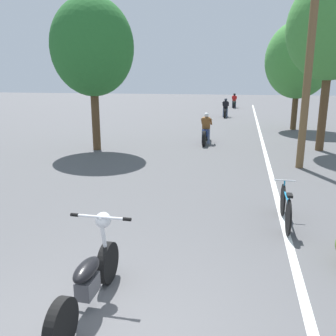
{
  "coord_description": "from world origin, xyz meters",
  "views": [
    {
      "loc": [
        1.54,
        -3.0,
        2.91
      ],
      "look_at": [
        -0.08,
        4.68,
        0.9
      ],
      "focal_mm": 38.0,
      "sensor_mm": 36.0,
      "label": 1
    }
  ],
  "objects_px": {
    "utility_pole": "(309,67)",
    "motorcycle_rider_lead": "(206,132)",
    "roadside_tree_right_near": "(332,29)",
    "bicycle_parked": "(286,207)",
    "roadside_tree_left": "(92,48)",
    "roadside_tree_right_far": "(299,60)",
    "motorcycle_foreground": "(89,278)",
    "motorcycle_rider_far": "(234,102)",
    "motorcycle_rider_mid": "(225,110)"
  },
  "relations": [
    {
      "from": "roadside_tree_right_far",
      "to": "motorcycle_rider_mid",
      "type": "height_order",
      "value": "roadside_tree_right_far"
    },
    {
      "from": "motorcycle_rider_far",
      "to": "bicycle_parked",
      "type": "xyz_separation_m",
      "value": [
        1.88,
        -28.74,
        -0.16
      ]
    },
    {
      "from": "motorcycle_rider_lead",
      "to": "motorcycle_rider_mid",
      "type": "relative_size",
      "value": 1.04
    },
    {
      "from": "motorcycle_foreground",
      "to": "bicycle_parked",
      "type": "height_order",
      "value": "motorcycle_foreground"
    },
    {
      "from": "roadside_tree_right_far",
      "to": "utility_pole",
      "type": "bearing_deg",
      "value": -95.68
    },
    {
      "from": "utility_pole",
      "to": "bicycle_parked",
      "type": "relative_size",
      "value": 3.63
    },
    {
      "from": "motorcycle_foreground",
      "to": "motorcycle_rider_mid",
      "type": "relative_size",
      "value": 0.95
    },
    {
      "from": "motorcycle_rider_mid",
      "to": "roadside_tree_right_far",
      "type": "bearing_deg",
      "value": -54.52
    },
    {
      "from": "motorcycle_rider_mid",
      "to": "bicycle_parked",
      "type": "bearing_deg",
      "value": -83.56
    },
    {
      "from": "motorcycle_rider_lead",
      "to": "bicycle_parked",
      "type": "height_order",
      "value": "motorcycle_rider_lead"
    },
    {
      "from": "roadside_tree_left",
      "to": "bicycle_parked",
      "type": "distance_m",
      "value": 10.07
    },
    {
      "from": "roadside_tree_right_far",
      "to": "motorcycle_rider_mid",
      "type": "xyz_separation_m",
      "value": [
        -4.16,
        5.84,
        -3.29
      ]
    },
    {
      "from": "motorcycle_rider_far",
      "to": "bicycle_parked",
      "type": "height_order",
      "value": "motorcycle_rider_far"
    },
    {
      "from": "motorcycle_rider_lead",
      "to": "roadside_tree_right_far",
      "type": "bearing_deg",
      "value": 50.61
    },
    {
      "from": "roadside_tree_right_far",
      "to": "motorcycle_rider_far",
      "type": "height_order",
      "value": "roadside_tree_right_far"
    },
    {
      "from": "motorcycle_foreground",
      "to": "motorcycle_rider_lead",
      "type": "bearing_deg",
      "value": 89.03
    },
    {
      "from": "roadside_tree_right_near",
      "to": "roadside_tree_left",
      "type": "height_order",
      "value": "roadside_tree_right_near"
    },
    {
      "from": "roadside_tree_right_near",
      "to": "motorcycle_rider_mid",
      "type": "height_order",
      "value": "roadside_tree_right_near"
    },
    {
      "from": "utility_pole",
      "to": "motorcycle_foreground",
      "type": "bearing_deg",
      "value": -114.06
    },
    {
      "from": "utility_pole",
      "to": "motorcycle_rider_lead",
      "type": "height_order",
      "value": "utility_pole"
    },
    {
      "from": "motorcycle_rider_mid",
      "to": "motorcycle_rider_far",
      "type": "relative_size",
      "value": 1.0
    },
    {
      "from": "roadside_tree_right_near",
      "to": "bicycle_parked",
      "type": "relative_size",
      "value": 3.87
    },
    {
      "from": "motorcycle_rider_far",
      "to": "bicycle_parked",
      "type": "distance_m",
      "value": 28.8
    },
    {
      "from": "roadside_tree_left",
      "to": "motorcycle_rider_lead",
      "type": "height_order",
      "value": "roadside_tree_left"
    },
    {
      "from": "utility_pole",
      "to": "motorcycle_rider_lead",
      "type": "xyz_separation_m",
      "value": [
        -3.51,
        3.87,
        -2.69
      ]
    },
    {
      "from": "roadside_tree_right_near",
      "to": "motorcycle_rider_far",
      "type": "bearing_deg",
      "value": 101.17
    },
    {
      "from": "utility_pole",
      "to": "roadside_tree_right_far",
      "type": "xyz_separation_m",
      "value": [
        0.92,
        9.28,
        0.61
      ]
    },
    {
      "from": "roadside_tree_left",
      "to": "motorcycle_rider_mid",
      "type": "xyz_separation_m",
      "value": [
        4.53,
        13.64,
        -3.5
      ]
    },
    {
      "from": "utility_pole",
      "to": "roadside_tree_right_near",
      "type": "xyz_separation_m",
      "value": [
        1.21,
        3.19,
        1.48
      ]
    },
    {
      "from": "roadside_tree_left",
      "to": "motorcycle_rider_lead",
      "type": "relative_size",
      "value": 2.73
    },
    {
      "from": "roadside_tree_right_near",
      "to": "motorcycle_foreground",
      "type": "height_order",
      "value": "roadside_tree_right_near"
    },
    {
      "from": "roadside_tree_right_far",
      "to": "bicycle_parked",
      "type": "bearing_deg",
      "value": -97.57
    },
    {
      "from": "roadside_tree_right_near",
      "to": "roadside_tree_left",
      "type": "relative_size",
      "value": 1.12
    },
    {
      "from": "motorcycle_rider_mid",
      "to": "motorcycle_rider_far",
      "type": "xyz_separation_m",
      "value": [
        0.39,
        8.63,
        0.01
      ]
    },
    {
      "from": "roadside_tree_right_far",
      "to": "bicycle_parked",
      "type": "height_order",
      "value": "roadside_tree_right_far"
    },
    {
      "from": "roadside_tree_right_far",
      "to": "motorcycle_rider_far",
      "type": "xyz_separation_m",
      "value": [
        -3.77,
        14.48,
        -3.28
      ]
    },
    {
      "from": "roadside_tree_right_far",
      "to": "motorcycle_rider_far",
      "type": "relative_size",
      "value": 2.85
    },
    {
      "from": "motorcycle_foreground",
      "to": "motorcycle_rider_far",
      "type": "relative_size",
      "value": 0.95
    },
    {
      "from": "motorcycle_foreground",
      "to": "bicycle_parked",
      "type": "distance_m",
      "value": 4.33
    },
    {
      "from": "utility_pole",
      "to": "roadside_tree_left",
      "type": "relative_size",
      "value": 1.05
    },
    {
      "from": "motorcycle_rider_mid",
      "to": "motorcycle_rider_far",
      "type": "height_order",
      "value": "motorcycle_rider_far"
    },
    {
      "from": "utility_pole",
      "to": "roadside_tree_right_near",
      "type": "distance_m",
      "value": 3.72
    },
    {
      "from": "motorcycle_rider_far",
      "to": "motorcycle_rider_lead",
      "type": "bearing_deg",
      "value": -91.92
    },
    {
      "from": "roadside_tree_right_far",
      "to": "roadside_tree_left",
      "type": "distance_m",
      "value": 11.68
    },
    {
      "from": "motorcycle_rider_far",
      "to": "bicycle_parked",
      "type": "relative_size",
      "value": 1.21
    },
    {
      "from": "roadside_tree_left",
      "to": "motorcycle_foreground",
      "type": "xyz_separation_m",
      "value": [
        4.05,
        -9.81,
        -3.6
      ]
    },
    {
      "from": "motorcycle_foreground",
      "to": "utility_pole",
      "type": "bearing_deg",
      "value": 65.94
    },
    {
      "from": "roadside_tree_right_near",
      "to": "motorcycle_rider_lead",
      "type": "relative_size",
      "value": 3.07
    },
    {
      "from": "roadside_tree_right_near",
      "to": "bicycle_parked",
      "type": "distance_m",
      "value": 9.5
    },
    {
      "from": "motorcycle_foreground",
      "to": "roadside_tree_right_far",
      "type": "bearing_deg",
      "value": 75.23
    }
  ]
}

